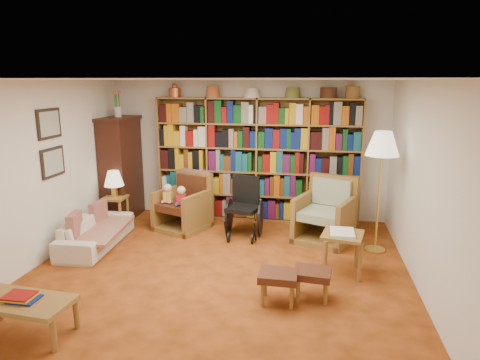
% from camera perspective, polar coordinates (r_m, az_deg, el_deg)
% --- Properties ---
extents(floor, '(5.00, 5.00, 0.00)m').
position_cam_1_polar(floor, '(5.84, -2.87, -12.08)').
color(floor, '#AC4D1A').
rests_on(floor, ground).
extents(ceiling, '(5.00, 5.00, 0.00)m').
position_cam_1_polar(ceiling, '(5.29, -3.19, 13.25)').
color(ceiling, white).
rests_on(ceiling, wall_back).
extents(wall_back, '(5.00, 0.00, 5.00)m').
position_cam_1_polar(wall_back, '(7.85, 1.03, 4.03)').
color(wall_back, silver).
rests_on(wall_back, floor).
extents(wall_front, '(5.00, 0.00, 5.00)m').
position_cam_1_polar(wall_front, '(3.16, -13.27, -10.24)').
color(wall_front, silver).
rests_on(wall_front, floor).
extents(wall_left, '(0.00, 5.00, 5.00)m').
position_cam_1_polar(wall_left, '(6.46, -25.21, 0.81)').
color(wall_left, silver).
rests_on(wall_left, floor).
extents(wall_right, '(0.00, 5.00, 5.00)m').
position_cam_1_polar(wall_right, '(5.46, 23.49, -1.07)').
color(wall_right, silver).
rests_on(wall_right, floor).
extents(bookshelf, '(3.60, 0.30, 2.42)m').
position_cam_1_polar(bookshelf, '(7.66, 2.31, 3.20)').
color(bookshelf, olive).
rests_on(bookshelf, floor).
extents(curio_cabinet, '(0.50, 0.95, 2.40)m').
position_cam_1_polar(curio_cabinet, '(8.09, -15.55, 1.69)').
color(curio_cabinet, '#38170F').
rests_on(curio_cabinet, floor).
extents(framed_pictures, '(0.03, 0.52, 0.97)m').
position_cam_1_polar(framed_pictures, '(6.63, -23.90, 4.52)').
color(framed_pictures, black).
rests_on(framed_pictures, wall_left).
extents(sofa, '(1.60, 0.69, 0.46)m').
position_cam_1_polar(sofa, '(6.95, -18.65, -6.55)').
color(sofa, beige).
rests_on(sofa, floor).
extents(sofa_throw, '(0.84, 1.39, 0.04)m').
position_cam_1_polar(sofa_throw, '(6.91, -18.32, -6.03)').
color(sofa_throw, '#C0A98C').
rests_on(sofa_throw, sofa).
extents(cushion_left, '(0.16, 0.36, 0.35)m').
position_cam_1_polar(cushion_left, '(7.24, -18.38, -3.92)').
color(cushion_left, maroon).
rests_on(cushion_left, sofa).
extents(cushion_right, '(0.19, 0.39, 0.37)m').
position_cam_1_polar(cushion_right, '(6.66, -21.19, -5.61)').
color(cushion_right, maroon).
rests_on(cushion_right, sofa).
extents(side_table_lamp, '(0.38, 0.38, 0.54)m').
position_cam_1_polar(side_table_lamp, '(7.70, -16.27, -3.21)').
color(side_table_lamp, olive).
rests_on(side_table_lamp, floor).
extents(table_lamp, '(0.33, 0.33, 0.45)m').
position_cam_1_polar(table_lamp, '(7.59, -16.48, 0.09)').
color(table_lamp, gold).
rests_on(table_lamp, side_table_lamp).
extents(armchair_leather, '(1.04, 1.04, 0.97)m').
position_cam_1_polar(armchair_leather, '(7.45, -7.47, -3.33)').
color(armchair_leather, olive).
rests_on(armchair_leather, floor).
extents(armchair_sage, '(1.11, 1.10, 1.00)m').
position_cam_1_polar(armchair_sage, '(6.99, 11.14, -4.67)').
color(armchair_sage, olive).
rests_on(armchair_sage, floor).
extents(wheelchair, '(0.57, 0.78, 0.97)m').
position_cam_1_polar(wheelchair, '(7.01, 0.61, -3.85)').
color(wheelchair, black).
rests_on(wheelchair, floor).
extents(floor_lamp, '(0.48, 0.48, 1.79)m').
position_cam_1_polar(floor_lamp, '(6.40, 18.45, 3.99)').
color(floor_lamp, gold).
rests_on(floor_lamp, floor).
extents(side_table_papers, '(0.59, 0.59, 0.59)m').
position_cam_1_polar(side_table_papers, '(5.76, 13.49, -7.79)').
color(side_table_papers, olive).
rests_on(side_table_papers, floor).
extents(footstool_a, '(0.44, 0.37, 0.37)m').
position_cam_1_polar(footstool_a, '(5.00, 5.11, -12.87)').
color(footstool_a, '#4F2815').
rests_on(footstool_a, floor).
extents(footstool_b, '(0.45, 0.40, 0.36)m').
position_cam_1_polar(footstool_b, '(5.13, 9.61, -12.41)').
color(footstool_b, '#4F2815').
rests_on(footstool_b, floor).
extents(coffee_table, '(1.01, 0.56, 0.44)m').
position_cam_1_polar(coffee_table, '(4.88, -26.96, -14.56)').
color(coffee_table, olive).
rests_on(coffee_table, floor).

